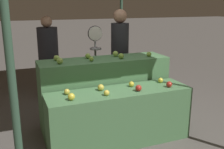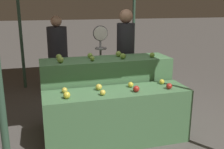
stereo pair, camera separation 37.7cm
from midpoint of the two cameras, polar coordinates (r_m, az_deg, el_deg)
ground_plane at (r=3.86m, az=4.05°, el=-14.49°), size 60.00×60.00×0.00m
display_counter_front at (r=3.68m, az=4.16°, el=-9.29°), size 1.99×0.55×0.77m
display_counter_back at (r=4.15m, az=1.38°, el=-3.97°), size 1.99×0.55×1.09m
apple_front_0 at (r=3.26m, az=-6.57°, el=-4.55°), size 0.09×0.09×0.09m
apple_front_1 at (r=3.35m, az=1.19°, el=-4.01°), size 0.07×0.07×0.07m
apple_front_2 at (r=3.51m, az=8.38°, el=-3.16°), size 0.09×0.09×0.09m
apple_front_3 at (r=3.72m, az=15.20°, el=-2.50°), size 0.08×0.08×0.08m
apple_front_4 at (r=3.46m, az=-7.25°, el=-3.46°), size 0.08×0.08×0.08m
apple_front_5 at (r=3.54m, az=0.14°, el=-2.79°), size 0.09×0.09×0.09m
apple_front_6 at (r=3.69m, az=7.01°, el=-2.26°), size 0.08×0.08×0.08m
apple_front_7 at (r=3.92m, az=13.54°, el=-1.58°), size 0.08×0.08×0.08m
apple_back_0 at (r=3.74m, az=-8.35°, el=3.16°), size 0.09×0.09×0.09m
apple_back_1 at (r=3.84m, az=-1.53°, el=3.47°), size 0.07×0.07×0.07m
apple_back_2 at (r=3.98m, az=5.12°, el=3.96°), size 0.09×0.09×0.09m
apple_back_3 at (r=4.16m, az=11.32°, el=4.16°), size 0.08×0.08×0.08m
apple_back_4 at (r=3.96m, az=-8.86°, el=3.78°), size 0.09×0.09×0.09m
apple_back_5 at (r=4.04m, az=-2.13°, el=4.12°), size 0.08×0.08×0.08m
apple_back_6 at (r=4.16m, az=4.02°, el=4.48°), size 0.09×0.09×0.09m
produce_scale at (r=4.57m, az=-0.13°, el=5.17°), size 0.26×0.20×1.55m
person_vendor_at_scale at (r=4.69m, az=5.26°, el=4.90°), size 0.42×0.42×1.82m
person_customer_left at (r=5.44m, az=-9.79°, el=4.93°), size 0.41×0.41×1.68m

